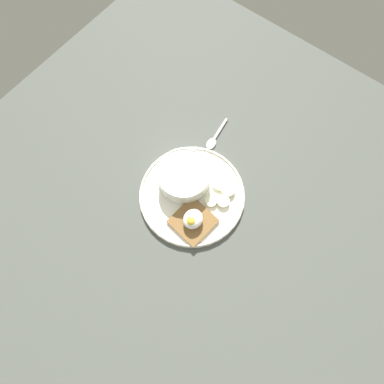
{
  "coord_description": "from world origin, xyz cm",
  "views": [
    {
      "loc": [
        18.11,
        14.11,
        73.34
      ],
      "look_at": [
        0.0,
        0.0,
        5.0
      ],
      "focal_mm": 28.0,
      "sensor_mm": 36.0,
      "label": 1
    }
  ],
  "objects_px": {
    "oatmeal_bowl": "(184,176)",
    "banana_slice_right": "(211,201)",
    "banana_slice_back": "(220,185)",
    "spoon": "(215,138)",
    "banana_slice_left": "(228,190)",
    "banana_slice_front": "(223,201)",
    "poached_egg": "(193,219)",
    "toast_slice": "(193,221)"
  },
  "relations": [
    {
      "from": "toast_slice",
      "to": "banana_slice_back",
      "type": "height_order",
      "value": "same"
    },
    {
      "from": "banana_slice_right",
      "to": "spoon",
      "type": "height_order",
      "value": "banana_slice_right"
    },
    {
      "from": "banana_slice_back",
      "to": "banana_slice_right",
      "type": "height_order",
      "value": "banana_slice_right"
    },
    {
      "from": "banana_slice_right",
      "to": "spoon",
      "type": "relative_size",
      "value": 0.31
    },
    {
      "from": "toast_slice",
      "to": "banana_slice_front",
      "type": "height_order",
      "value": "banana_slice_front"
    },
    {
      "from": "spoon",
      "to": "poached_egg",
      "type": "bearing_deg",
      "value": 23.5
    },
    {
      "from": "oatmeal_bowl",
      "to": "banana_slice_left",
      "type": "bearing_deg",
      "value": 113.1
    },
    {
      "from": "oatmeal_bowl",
      "to": "spoon",
      "type": "relative_size",
      "value": 1.22
    },
    {
      "from": "spoon",
      "to": "banana_slice_right",
      "type": "bearing_deg",
      "value": 33.16
    },
    {
      "from": "oatmeal_bowl",
      "to": "banana_slice_right",
      "type": "xyz_separation_m",
      "value": [
        0.0,
        0.09,
        -0.02
      ]
    },
    {
      "from": "toast_slice",
      "to": "spoon",
      "type": "distance_m",
      "value": 0.24
    },
    {
      "from": "oatmeal_bowl",
      "to": "banana_slice_back",
      "type": "bearing_deg",
      "value": 119.58
    },
    {
      "from": "toast_slice",
      "to": "banana_slice_front",
      "type": "distance_m",
      "value": 0.09
    },
    {
      "from": "banana_slice_right",
      "to": "banana_slice_front",
      "type": "bearing_deg",
      "value": 126.02
    },
    {
      "from": "oatmeal_bowl",
      "to": "poached_egg",
      "type": "xyz_separation_m",
      "value": [
        0.07,
        0.08,
        0.0
      ]
    },
    {
      "from": "toast_slice",
      "to": "banana_slice_left",
      "type": "height_order",
      "value": "banana_slice_left"
    },
    {
      "from": "oatmeal_bowl",
      "to": "banana_slice_right",
      "type": "distance_m",
      "value": 0.09
    },
    {
      "from": "poached_egg",
      "to": "toast_slice",
      "type": "bearing_deg",
      "value": -174.21
    },
    {
      "from": "poached_egg",
      "to": "banana_slice_left",
      "type": "height_order",
      "value": "poached_egg"
    },
    {
      "from": "oatmeal_bowl",
      "to": "toast_slice",
      "type": "distance_m",
      "value": 0.11
    },
    {
      "from": "poached_egg",
      "to": "banana_slice_back",
      "type": "relative_size",
      "value": 1.22
    },
    {
      "from": "banana_slice_front",
      "to": "banana_slice_right",
      "type": "xyz_separation_m",
      "value": [
        0.02,
        -0.02,
        -0.0
      ]
    },
    {
      "from": "banana_slice_back",
      "to": "spoon",
      "type": "distance_m",
      "value": 0.14
    },
    {
      "from": "oatmeal_bowl",
      "to": "banana_slice_back",
      "type": "xyz_separation_m",
      "value": [
        -0.04,
        0.08,
        -0.02
      ]
    },
    {
      "from": "toast_slice",
      "to": "poached_egg",
      "type": "height_order",
      "value": "poached_egg"
    },
    {
      "from": "toast_slice",
      "to": "banana_slice_right",
      "type": "bearing_deg",
      "value": 176.54
    },
    {
      "from": "banana_slice_left",
      "to": "banana_slice_right",
      "type": "relative_size",
      "value": 1.39
    },
    {
      "from": "banana_slice_left",
      "to": "spoon",
      "type": "xyz_separation_m",
      "value": [
        -0.1,
        -0.12,
        -0.01
      ]
    },
    {
      "from": "banana_slice_front",
      "to": "banana_slice_back",
      "type": "xyz_separation_m",
      "value": [
        -0.03,
        -0.03,
        -0.0
      ]
    },
    {
      "from": "banana_slice_back",
      "to": "banana_slice_front",
      "type": "bearing_deg",
      "value": 47.16
    },
    {
      "from": "banana_slice_right",
      "to": "spoon",
      "type": "distance_m",
      "value": 0.18
    },
    {
      "from": "poached_egg",
      "to": "banana_slice_right",
      "type": "bearing_deg",
      "value": 176.69
    },
    {
      "from": "oatmeal_bowl",
      "to": "spoon",
      "type": "height_order",
      "value": "oatmeal_bowl"
    },
    {
      "from": "oatmeal_bowl",
      "to": "banana_slice_left",
      "type": "height_order",
      "value": "oatmeal_bowl"
    },
    {
      "from": "poached_egg",
      "to": "banana_slice_left",
      "type": "distance_m",
      "value": 0.12
    },
    {
      "from": "toast_slice",
      "to": "spoon",
      "type": "bearing_deg",
      "value": -156.42
    },
    {
      "from": "banana_slice_right",
      "to": "spoon",
      "type": "bearing_deg",
      "value": -146.84
    },
    {
      "from": "oatmeal_bowl",
      "to": "toast_slice",
      "type": "relative_size",
      "value": 1.3
    },
    {
      "from": "oatmeal_bowl",
      "to": "banana_slice_back",
      "type": "height_order",
      "value": "oatmeal_bowl"
    },
    {
      "from": "banana_slice_right",
      "to": "oatmeal_bowl",
      "type": "bearing_deg",
      "value": -92.72
    },
    {
      "from": "oatmeal_bowl",
      "to": "poached_egg",
      "type": "height_order",
      "value": "oatmeal_bowl"
    },
    {
      "from": "banana_slice_back",
      "to": "banana_slice_right",
      "type": "xyz_separation_m",
      "value": [
        0.05,
        0.01,
        0.0
      ]
    }
  ]
}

